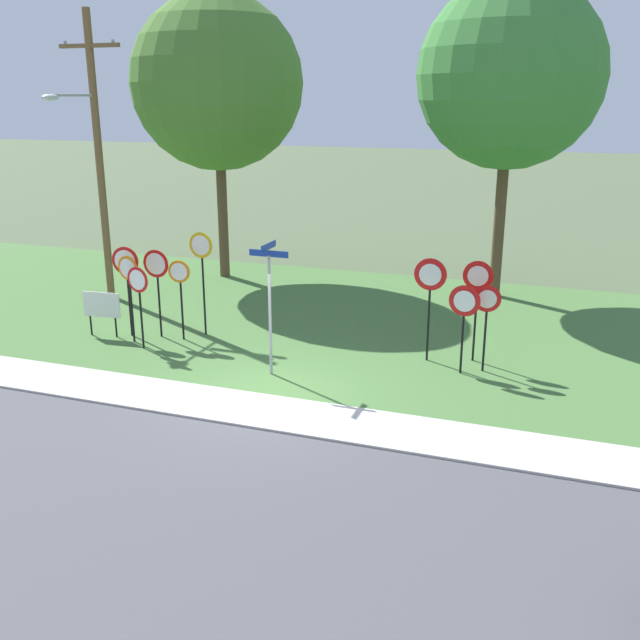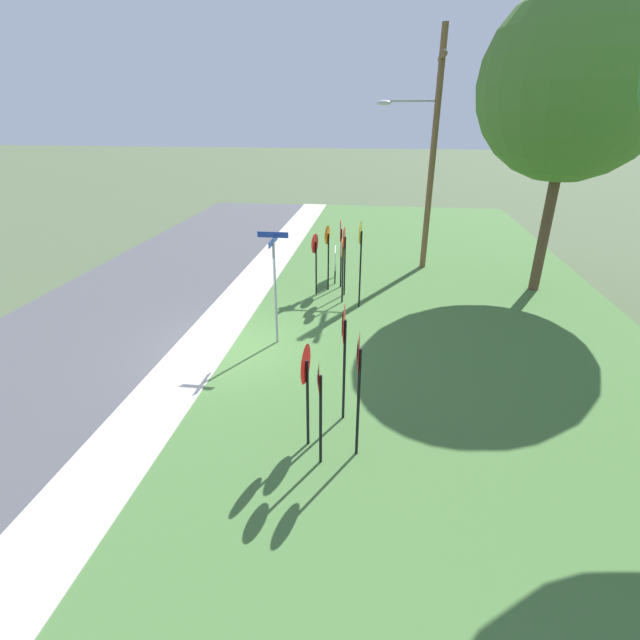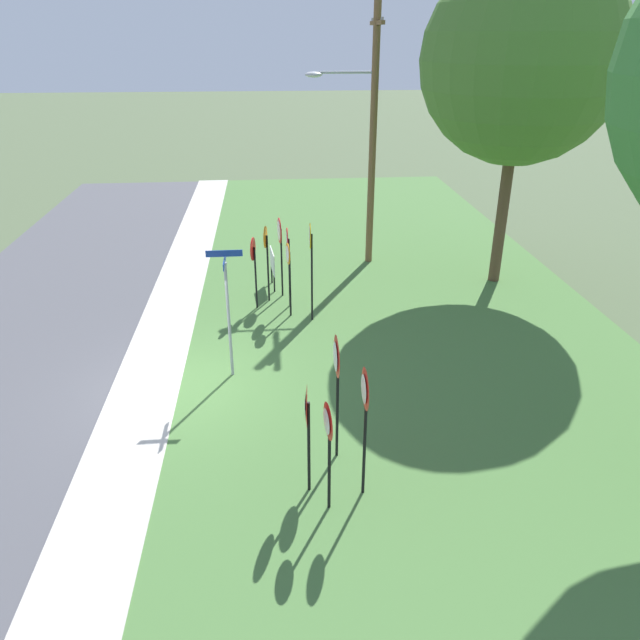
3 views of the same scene
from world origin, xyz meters
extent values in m
plane|color=#4C5B3D|center=(0.00, 0.00, 0.00)|extent=(160.00, 160.00, 0.00)
cube|color=#4C4C51|center=(0.00, -4.80, 0.01)|extent=(44.00, 6.40, 0.01)
cube|color=#BCB7AD|center=(0.00, -0.80, 0.03)|extent=(44.00, 1.60, 0.06)
cube|color=#477038|center=(0.00, 6.00, 0.02)|extent=(44.00, 12.00, 0.04)
cylinder|color=black|center=(-4.45, 2.78, 1.10)|extent=(0.06, 0.06, 2.12)
cylinder|color=red|center=(-4.45, 2.74, 2.11)|extent=(0.75, 0.03, 0.75)
cylinder|color=white|center=(-4.45, 2.72, 2.11)|extent=(0.59, 0.01, 0.59)
cylinder|color=black|center=(-3.74, 2.77, 1.02)|extent=(0.06, 0.06, 1.95)
cylinder|color=orange|center=(-3.74, 2.73, 1.95)|extent=(0.60, 0.10, 0.60)
cylinder|color=white|center=(-3.74, 2.71, 1.95)|extent=(0.47, 0.07, 0.47)
cylinder|color=black|center=(-3.39, 3.37, 1.33)|extent=(0.06, 0.06, 2.58)
cylinder|color=gold|center=(-3.39, 3.33, 2.57)|extent=(0.70, 0.05, 0.70)
cylinder|color=white|center=(-3.39, 3.31, 2.57)|extent=(0.54, 0.03, 0.54)
cylinder|color=black|center=(-4.38, 1.77, 1.00)|extent=(0.06, 0.06, 1.92)
cylinder|color=red|center=(-4.38, 1.73, 1.91)|extent=(0.67, 0.15, 0.67)
cylinder|color=white|center=(-4.38, 1.72, 1.91)|extent=(0.52, 0.10, 0.53)
cylinder|color=black|center=(-5.26, 2.57, 1.13)|extent=(0.06, 0.06, 2.19)
cylinder|color=red|center=(-5.26, 2.53, 2.17)|extent=(0.76, 0.11, 0.77)
cylinder|color=white|center=(-5.26, 2.51, 2.17)|extent=(0.59, 0.07, 0.60)
cylinder|color=black|center=(-4.90, 2.14, 1.09)|extent=(0.06, 0.06, 2.10)
cylinder|color=orange|center=(-4.90, 2.10, 2.09)|extent=(0.65, 0.12, 0.65)
cylinder|color=white|center=(-4.90, 2.09, 2.09)|extent=(0.50, 0.08, 0.51)
cylinder|color=black|center=(3.78, 2.78, 0.98)|extent=(0.06, 0.06, 1.88)
cone|color=red|center=(3.78, 2.74, 1.84)|extent=(0.75, 0.09, 0.75)
cone|color=white|center=(3.78, 2.72, 1.84)|extent=(0.51, 0.06, 0.51)
cylinder|color=black|center=(2.85, 3.39, 1.19)|extent=(0.06, 0.06, 2.30)
cone|color=red|center=(2.85, 3.35, 2.26)|extent=(0.80, 0.05, 0.80)
cone|color=white|center=(2.85, 3.33, 2.26)|extent=(0.54, 0.03, 0.54)
cylinder|color=black|center=(3.94, 3.74, 1.17)|extent=(0.06, 0.06, 2.27)
cone|color=red|center=(3.94, 3.70, 2.23)|extent=(0.74, 0.04, 0.74)
cone|color=white|center=(3.94, 3.68, 2.23)|extent=(0.50, 0.02, 0.50)
cylinder|color=black|center=(4.27, 3.09, 0.98)|extent=(0.06, 0.06, 1.88)
cone|color=red|center=(4.27, 3.05, 1.86)|extent=(0.65, 0.12, 0.65)
cone|color=silver|center=(4.27, 3.03, 1.86)|extent=(0.44, 0.08, 0.44)
cylinder|color=#9EA0A8|center=(-0.47, 1.21, 1.47)|extent=(0.07, 0.07, 2.86)
cylinder|color=#9EA0A8|center=(-0.47, 1.21, 2.91)|extent=(0.09, 0.09, 0.03)
cube|color=navy|center=(-0.47, 1.21, 2.97)|extent=(0.96, 0.02, 0.15)
cube|color=navy|center=(-0.47, 1.21, 3.14)|extent=(0.02, 0.82, 0.15)
cylinder|color=brown|center=(-8.20, 5.79, 4.47)|extent=(0.24, 0.24, 8.87)
cube|color=brown|center=(-8.20, 5.79, 7.84)|extent=(2.10, 0.12, 0.12)
cylinder|color=gray|center=(-9.05, 5.79, 7.94)|extent=(0.09, 0.09, 0.10)
cylinder|color=gray|center=(-7.35, 5.79, 7.94)|extent=(0.09, 0.09, 0.10)
cylinder|color=#9EA0A8|center=(-8.20, 4.80, 6.42)|extent=(0.08, 1.98, 0.08)
ellipsoid|color=#B7B7BC|center=(-8.20, 3.81, 6.36)|extent=(0.40, 0.56, 0.18)
cylinder|color=black|center=(-6.36, 2.25, 0.32)|extent=(0.05, 0.05, 0.55)
cylinder|color=black|center=(-5.59, 2.32, 0.32)|extent=(0.05, 0.05, 0.55)
cube|color=white|center=(-5.97, 2.29, 0.94)|extent=(1.10, 0.13, 0.70)
cylinder|color=brown|center=(-5.98, 9.70, 2.70)|extent=(0.36, 0.36, 5.32)
sphere|color=#47752D|center=(-5.98, 9.70, 6.83)|extent=(5.92, 5.92, 5.92)
camera|label=1|loc=(5.98, -13.48, 6.37)|focal=40.26mm
camera|label=2|loc=(10.96, 3.99, 6.01)|focal=25.78mm
camera|label=3|loc=(12.36, 2.23, 7.57)|focal=33.86mm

